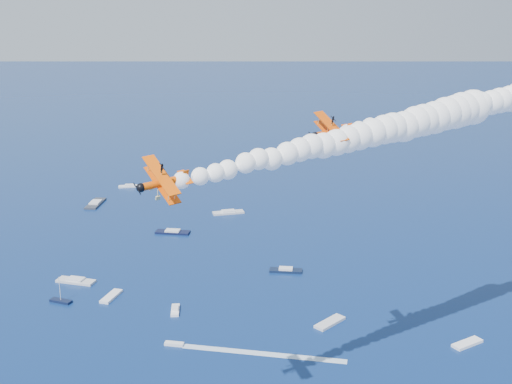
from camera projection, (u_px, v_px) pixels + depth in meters
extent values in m
cube|color=white|center=(174.00, 344.00, 145.92)|extent=(4.73, 2.83, 0.70)
cube|color=white|center=(111.00, 296.00, 170.43)|extent=(5.92, 8.74, 0.70)
cube|color=silver|center=(130.00, 186.00, 278.46)|extent=(9.87, 3.37, 0.70)
cube|color=black|center=(286.00, 270.00, 187.48)|extent=(10.28, 5.53, 0.70)
cube|color=silver|center=(228.00, 212.00, 241.89)|extent=(12.39, 5.07, 0.70)
cube|color=#2D313C|center=(95.00, 203.00, 253.34)|extent=(7.73, 15.35, 0.70)
cube|color=silver|center=(330.00, 322.00, 156.05)|extent=(9.17, 7.91, 0.70)
cube|color=white|center=(175.00, 310.00, 162.42)|extent=(2.52, 6.54, 0.70)
cube|color=black|center=(173.00, 232.00, 220.21)|extent=(12.63, 7.13, 0.70)
cube|color=black|center=(61.00, 301.00, 167.61)|extent=(6.31, 4.69, 0.70)
cube|color=white|center=(467.00, 343.00, 146.15)|extent=(8.47, 5.50, 0.70)
cube|color=silver|center=(76.00, 281.00, 180.11)|extent=(11.79, 7.84, 0.70)
cube|color=white|center=(263.00, 354.00, 142.28)|extent=(36.57, 14.30, 0.04)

